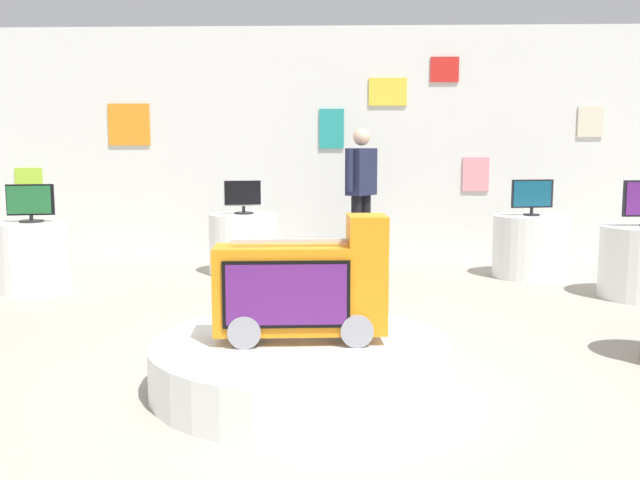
# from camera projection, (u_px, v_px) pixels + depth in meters

# --- Properties ---
(ground_plane) EXTENTS (30.00, 30.00, 0.00)m
(ground_plane) POSITION_uv_depth(u_px,v_px,m) (341.00, 381.00, 4.33)
(ground_plane) COLOR #A8A091
(back_wall_display) EXTENTS (11.60, 0.13, 2.97)m
(back_wall_display) POSITION_uv_depth(u_px,v_px,m) (342.00, 145.00, 8.99)
(back_wall_display) COLOR silver
(back_wall_display) RESTS_ON ground
(main_display_pedestal) EXTENTS (1.80, 1.80, 0.29)m
(main_display_pedestal) POSITION_uv_depth(u_px,v_px,m) (300.00, 364.00, 4.21)
(main_display_pedestal) COLOR white
(main_display_pedestal) RESTS_ON ground
(novelty_firetruck_tv) EXTENTS (1.03, 0.42, 0.75)m
(novelty_firetruck_tv) POSITION_uv_depth(u_px,v_px,m) (304.00, 290.00, 4.14)
(novelty_firetruck_tv) COLOR gray
(novelty_firetruck_tv) RESTS_ON main_display_pedestal
(display_pedestal_left_rear) EXTENTS (0.73, 0.73, 0.70)m
(display_pedestal_left_rear) POSITION_uv_depth(u_px,v_px,m) (33.00, 256.00, 7.15)
(display_pedestal_left_rear) COLOR white
(display_pedestal_left_rear) RESTS_ON ground
(tv_on_left_rear) EXTENTS (0.46, 0.24, 0.38)m
(tv_on_left_rear) POSITION_uv_depth(u_px,v_px,m) (30.00, 203.00, 7.08)
(tv_on_left_rear) COLOR black
(tv_on_left_rear) RESTS_ON display_pedestal_left_rear
(display_pedestal_right_rear) EXTENTS (0.83, 0.83, 0.70)m
(display_pedestal_right_rear) POSITION_uv_depth(u_px,v_px,m) (530.00, 246.00, 7.87)
(display_pedestal_right_rear) COLOR white
(display_pedestal_right_rear) RESTS_ON ground
(tv_on_right_rear) EXTENTS (0.48, 0.18, 0.40)m
(tv_on_right_rear) POSITION_uv_depth(u_px,v_px,m) (532.00, 196.00, 7.79)
(tv_on_right_rear) COLOR black
(tv_on_right_rear) RESTS_ON display_pedestal_right_rear
(display_pedestal_far_right) EXTENTS (0.81, 0.81, 0.70)m
(display_pedestal_far_right) POSITION_uv_depth(u_px,v_px,m) (244.00, 244.00, 8.08)
(display_pedestal_far_right) COLOR white
(display_pedestal_far_right) RESTS_ON ground
(tv_on_far_right) EXTENTS (0.44, 0.22, 0.40)m
(tv_on_far_right) POSITION_uv_depth(u_px,v_px,m) (243.00, 195.00, 8.00)
(tv_on_far_right) COLOR black
(tv_on_far_right) RESTS_ON display_pedestal_far_right
(shopper_browsing_near_truck) EXTENTS (0.38, 0.48, 1.67)m
(shopper_browsing_near_truck) POSITION_uv_depth(u_px,v_px,m) (361.00, 188.00, 8.15)
(shopper_browsing_near_truck) COLOR black
(shopper_browsing_near_truck) RESTS_ON ground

